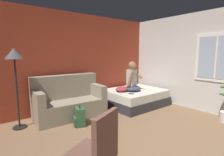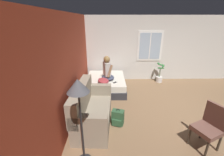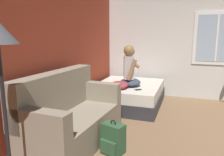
# 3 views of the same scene
# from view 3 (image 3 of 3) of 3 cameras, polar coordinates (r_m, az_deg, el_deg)

# --- Properties ---
(wall_back_accent) EXTENTS (10.60, 0.16, 2.70)m
(wall_back_accent) POSITION_cam_3_polar(r_m,az_deg,el_deg) (3.59, -17.41, 7.32)
(wall_back_accent) COLOR #993823
(wall_back_accent) RESTS_ON ground
(bed) EXTENTS (1.74, 1.44, 0.48)m
(bed) POSITION_cam_3_polar(r_m,az_deg,el_deg) (4.98, 4.26, -4.28)
(bed) COLOR #2D2D33
(bed) RESTS_ON ground
(couch) EXTENTS (1.74, 0.91, 1.04)m
(couch) POSITION_cam_3_polar(r_m,az_deg,el_deg) (3.27, -10.87, -9.90)
(couch) COLOR gray
(couch) RESTS_ON ground
(person_seated) EXTENTS (0.63, 0.58, 0.88)m
(person_seated) POSITION_cam_3_polar(r_m,az_deg,el_deg) (4.67, 4.61, 2.22)
(person_seated) COLOR #383D51
(person_seated) RESTS_ON bed
(backpack) EXTENTS (0.30, 0.34, 0.46)m
(backpack) POSITION_cam_3_polar(r_m,az_deg,el_deg) (3.03, 0.23, -15.62)
(backpack) COLOR #2D5133
(backpack) RESTS_ON ground
(throw_pillow) EXTENTS (0.58, 0.51, 0.14)m
(throw_pillow) POSITION_cam_3_polar(r_m,az_deg,el_deg) (4.50, 1.90, -1.79)
(throw_pillow) COLOR #993338
(throw_pillow) RESTS_ON bed
(cell_phone) EXTENTS (0.15, 0.15, 0.01)m
(cell_phone) POSITION_cam_3_polar(r_m,az_deg,el_deg) (4.40, 6.82, -3.05)
(cell_phone) COLOR black
(cell_phone) RESTS_ON bed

